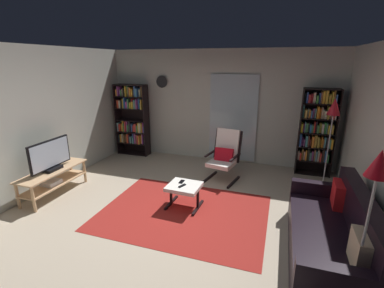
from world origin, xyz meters
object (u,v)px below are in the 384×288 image
at_px(floor_lamp_by_sofa, 375,184).
at_px(leather_sofa, 333,237).
at_px(tv_stand, 53,178).
at_px(bookshelf_near_tv, 132,118).
at_px(wall_clock, 162,82).
at_px(tv_remote, 182,186).
at_px(floor_lamp_by_shelf, 333,114).
at_px(lounge_armchair, 225,154).
at_px(ottoman, 184,189).
at_px(television, 50,156).
at_px(cell_phone, 182,182).
at_px(bookshelf_near_sofa, 317,130).

bearing_deg(floor_lamp_by_sofa, leather_sofa, 95.64).
height_order(tv_stand, bookshelf_near_tv, bookshelf_near_tv).
xyz_separation_m(leather_sofa, wall_clock, (-3.55, 3.01, 1.54)).
xyz_separation_m(tv_remote, floor_lamp_by_shelf, (2.29, 1.55, 1.03)).
distance_m(lounge_armchair, ottoman, 1.39).
relative_size(television, cell_phone, 6.18).
bearing_deg(tv_remote, bookshelf_near_tv, 157.44).
bearing_deg(cell_phone, wall_clock, 120.66).
relative_size(bookshelf_near_sofa, floor_lamp_by_sofa, 1.10).
height_order(leather_sofa, wall_clock, wall_clock).
xyz_separation_m(bookshelf_near_tv, ottoman, (2.18, -2.16, -0.62)).
distance_m(cell_phone, wall_clock, 3.02).
distance_m(tv_stand, floor_lamp_by_shelf, 5.12).
bearing_deg(ottoman, cell_phone, 128.52).
distance_m(bookshelf_near_tv, ottoman, 3.13).
bearing_deg(tv_stand, cell_phone, 10.44).
relative_size(leather_sofa, floor_lamp_by_shelf, 1.16).
xyz_separation_m(leather_sofa, tv_remote, (-2.14, 0.57, 0.09)).
bearing_deg(floor_lamp_by_sofa, bookshelf_near_tv, 141.15).
bearing_deg(lounge_armchair, tv_stand, -149.23).
bearing_deg(tv_stand, floor_lamp_by_sofa, -12.75).
xyz_separation_m(bookshelf_near_tv, leather_sofa, (4.30, -2.79, -0.63)).
xyz_separation_m(television, bookshelf_near_tv, (0.20, 2.48, 0.21)).
relative_size(cell_phone, floor_lamp_by_shelf, 0.08).
bearing_deg(wall_clock, lounge_armchair, -30.26).
relative_size(leather_sofa, wall_clock, 6.86).
height_order(bookshelf_near_tv, wall_clock, wall_clock).
relative_size(tv_stand, television, 1.52).
height_order(television, floor_lamp_by_shelf, floor_lamp_by_shelf).
relative_size(television, lounge_armchair, 0.85).
height_order(leather_sofa, floor_lamp_by_sofa, floor_lamp_by_sofa).
bearing_deg(bookshelf_near_tv, wall_clock, 16.23).
xyz_separation_m(tv_stand, leather_sofa, (4.51, -0.30, -0.00)).
relative_size(tv_stand, ottoman, 2.42).
xyz_separation_m(bookshelf_near_sofa, leather_sofa, (-0.01, -2.82, -0.65)).
relative_size(ottoman, cell_phone, 3.86).
bearing_deg(tv_remote, bookshelf_near_sofa, 69.46).
distance_m(television, leather_sofa, 4.53).
bearing_deg(bookshelf_near_tv, lounge_armchair, -18.11).
relative_size(bookshelf_near_tv, bookshelf_near_sofa, 0.98).
height_order(lounge_armchair, cell_phone, lounge_armchair).
xyz_separation_m(tv_stand, bookshelf_near_sofa, (4.51, 2.52, 0.65)).
bearing_deg(bookshelf_near_sofa, floor_lamp_by_shelf, -78.34).
height_order(leather_sofa, tv_remote, leather_sofa).
height_order(bookshelf_near_sofa, lounge_armchair, bookshelf_near_sofa).
distance_m(television, wall_clock, 3.07).
bearing_deg(wall_clock, floor_lamp_by_sofa, -45.93).
distance_m(lounge_armchair, floor_lamp_by_shelf, 2.09).
bearing_deg(tv_remote, floor_lamp_by_shelf, 57.30).
height_order(tv_stand, wall_clock, wall_clock).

